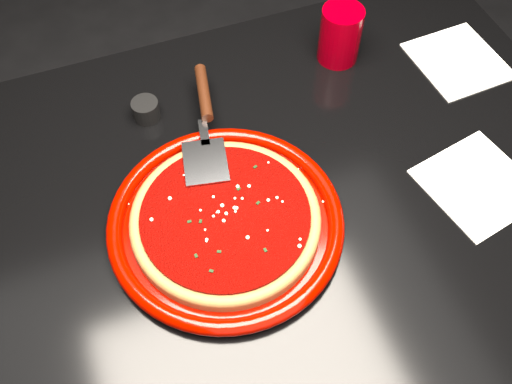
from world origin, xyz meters
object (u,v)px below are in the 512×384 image
(ramekin, at_px, (146,110))
(plate, at_px, (226,222))
(pizza_server, at_px, (206,123))
(table, at_px, (252,296))
(cup, at_px, (340,35))

(ramekin, bearing_deg, plate, -77.61)
(plate, height_order, ramekin, ramekin)
(plate, height_order, pizza_server, pizza_server)
(table, bearing_deg, plate, -147.80)
(table, bearing_deg, ramekin, 115.49)
(plate, xyz_separation_m, pizza_server, (0.03, 0.17, 0.03))
(table, height_order, ramekin, ramekin)
(pizza_server, bearing_deg, cup, 31.57)
(table, distance_m, pizza_server, 0.44)
(pizza_server, bearing_deg, plate, -86.99)
(pizza_server, bearing_deg, ramekin, 144.58)
(plate, height_order, cup, cup)
(table, relative_size, cup, 11.39)
(table, xyz_separation_m, ramekin, (-0.11, 0.22, 0.39))
(cup, bearing_deg, table, -137.30)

